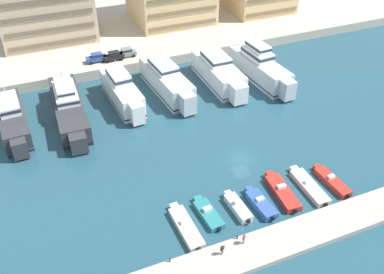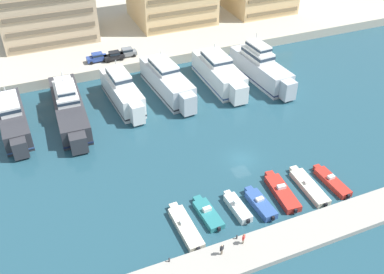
{
  "view_description": "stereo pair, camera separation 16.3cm",
  "coord_description": "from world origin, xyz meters",
  "px_view_note": "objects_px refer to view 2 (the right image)",
  "views": [
    {
      "loc": [
        -26.42,
        -43.32,
        40.96
      ],
      "look_at": [
        -6.11,
        4.99,
        2.5
      ],
      "focal_mm": 40.0,
      "sensor_mm": 36.0,
      "label": 1
    },
    {
      "loc": [
        -26.27,
        -43.39,
        40.96
      ],
      "look_at": [
        -6.11,
        4.99,
        2.5
      ],
      "focal_mm": 40.0,
      "sensor_mm": 36.0,
      "label": 2
    }
  ],
  "objects_px": {
    "yacht_silver_center": "(167,81)",
    "motorboat_teal_left": "(208,213)",
    "pedestrian_mid_deck": "(222,249)",
    "car_grey_mid_left": "(127,52)",
    "pedestrian_near_edge": "(244,238)",
    "yacht_white_center_left": "(122,92)",
    "motorboat_red_mid_right": "(332,181)",
    "yacht_silver_mid_right": "(261,67)",
    "yacht_charcoal_mid_left": "(69,107)",
    "motorboat_white_mid_left": "(237,207)",
    "car_blue_far_left": "(97,57)",
    "yacht_charcoal_left": "(13,119)",
    "yacht_white_center_right": "(219,73)",
    "motorboat_cream_far_left": "(185,227)",
    "car_black_left": "(114,56)",
    "motorboat_red_center": "(282,192)",
    "motorboat_cream_center_right": "(309,186)",
    "motorboat_blue_center_left": "(260,204)"
  },
  "relations": [
    {
      "from": "yacht_white_center_left",
      "to": "yacht_white_center_right",
      "type": "relative_size",
      "value": 0.92
    },
    {
      "from": "yacht_charcoal_mid_left",
      "to": "car_grey_mid_left",
      "type": "height_order",
      "value": "yacht_charcoal_mid_left"
    },
    {
      "from": "yacht_white_center_right",
      "to": "pedestrian_near_edge",
      "type": "bearing_deg",
      "value": -111.39
    },
    {
      "from": "motorboat_red_mid_right",
      "to": "motorboat_white_mid_left",
      "type": "bearing_deg",
      "value": 177.67
    },
    {
      "from": "motorboat_red_mid_right",
      "to": "pedestrian_near_edge",
      "type": "distance_m",
      "value": 17.65
    },
    {
      "from": "yacht_charcoal_mid_left",
      "to": "car_blue_far_left",
      "type": "height_order",
      "value": "yacht_charcoal_mid_left"
    },
    {
      "from": "motorboat_red_mid_right",
      "to": "motorboat_cream_far_left",
      "type": "bearing_deg",
      "value": 179.64
    },
    {
      "from": "motorboat_blue_center_left",
      "to": "motorboat_red_center",
      "type": "bearing_deg",
      "value": 12.21
    },
    {
      "from": "yacht_silver_mid_right",
      "to": "car_blue_far_left",
      "type": "relative_size",
      "value": 4.65
    },
    {
      "from": "motorboat_cream_far_left",
      "to": "motorboat_cream_center_right",
      "type": "relative_size",
      "value": 0.99
    },
    {
      "from": "pedestrian_mid_deck",
      "to": "car_grey_mid_left",
      "type": "bearing_deg",
      "value": 86.23
    },
    {
      "from": "yacht_charcoal_mid_left",
      "to": "motorboat_red_center",
      "type": "bearing_deg",
      "value": -52.62
    },
    {
      "from": "pedestrian_near_edge",
      "to": "yacht_white_center_left",
      "type": "bearing_deg",
      "value": 96.82
    },
    {
      "from": "car_grey_mid_left",
      "to": "pedestrian_near_edge",
      "type": "height_order",
      "value": "car_grey_mid_left"
    },
    {
      "from": "yacht_white_center_right",
      "to": "motorboat_cream_far_left",
      "type": "distance_m",
      "value": 37.82
    },
    {
      "from": "yacht_silver_mid_right",
      "to": "motorboat_white_mid_left",
      "type": "xyz_separation_m",
      "value": [
        -20.6,
        -29.97,
        -2.12
      ]
    },
    {
      "from": "motorboat_teal_left",
      "to": "motorboat_red_mid_right",
      "type": "xyz_separation_m",
      "value": [
        18.61,
        -1.15,
        0.03
      ]
    },
    {
      "from": "yacht_silver_center",
      "to": "motorboat_cream_center_right",
      "type": "height_order",
      "value": "yacht_silver_center"
    },
    {
      "from": "yacht_charcoal_left",
      "to": "motorboat_white_mid_left",
      "type": "bearing_deg",
      "value": -50.41
    },
    {
      "from": "yacht_charcoal_left",
      "to": "yacht_silver_center",
      "type": "distance_m",
      "value": 27.5
    },
    {
      "from": "yacht_silver_center",
      "to": "yacht_silver_mid_right",
      "type": "bearing_deg",
      "value": -6.85
    },
    {
      "from": "yacht_charcoal_left",
      "to": "motorboat_white_mid_left",
      "type": "relative_size",
      "value": 3.04
    },
    {
      "from": "car_grey_mid_left",
      "to": "motorboat_teal_left",
      "type": "bearing_deg",
      "value": -92.71
    },
    {
      "from": "yacht_white_center_left",
      "to": "motorboat_red_mid_right",
      "type": "distance_m",
      "value": 38.69
    },
    {
      "from": "yacht_white_center_right",
      "to": "car_black_left",
      "type": "relative_size",
      "value": 4.37
    },
    {
      "from": "motorboat_red_center",
      "to": "car_blue_far_left",
      "type": "xyz_separation_m",
      "value": [
        -14.95,
        45.73,
        2.52
      ]
    },
    {
      "from": "yacht_charcoal_mid_left",
      "to": "pedestrian_mid_deck",
      "type": "distance_m",
      "value": 38.49
    },
    {
      "from": "motorboat_teal_left",
      "to": "motorboat_white_mid_left",
      "type": "relative_size",
      "value": 1.08
    },
    {
      "from": "pedestrian_mid_deck",
      "to": "yacht_charcoal_mid_left",
      "type": "bearing_deg",
      "value": 106.71
    },
    {
      "from": "yacht_silver_mid_right",
      "to": "car_grey_mid_left",
      "type": "relative_size",
      "value": 4.68
    },
    {
      "from": "yacht_silver_mid_right",
      "to": "pedestrian_mid_deck",
      "type": "height_order",
      "value": "yacht_silver_mid_right"
    },
    {
      "from": "motorboat_teal_left",
      "to": "car_blue_far_left",
      "type": "height_order",
      "value": "car_blue_far_left"
    },
    {
      "from": "yacht_charcoal_mid_left",
      "to": "motorboat_blue_center_left",
      "type": "height_order",
      "value": "yacht_charcoal_mid_left"
    },
    {
      "from": "yacht_charcoal_mid_left",
      "to": "motorboat_white_mid_left",
      "type": "xyz_separation_m",
      "value": [
        16.34,
        -30.69,
        -1.6
      ]
    },
    {
      "from": "yacht_charcoal_mid_left",
      "to": "yacht_white_center_right",
      "type": "height_order",
      "value": "yacht_charcoal_mid_left"
    },
    {
      "from": "yacht_white_center_left",
      "to": "pedestrian_near_edge",
      "type": "distance_m",
      "value": 37.65
    },
    {
      "from": "motorboat_blue_center_left",
      "to": "car_grey_mid_left",
      "type": "relative_size",
      "value": 1.56
    },
    {
      "from": "yacht_silver_center",
      "to": "motorboat_teal_left",
      "type": "xyz_separation_m",
      "value": [
        -6.03,
        -31.64,
        -1.97
      ]
    },
    {
      "from": "yacht_silver_mid_right",
      "to": "motorboat_red_mid_right",
      "type": "height_order",
      "value": "yacht_silver_mid_right"
    },
    {
      "from": "motorboat_white_mid_left",
      "to": "yacht_charcoal_mid_left",
      "type": "bearing_deg",
      "value": 118.04
    },
    {
      "from": "motorboat_blue_center_left",
      "to": "car_black_left",
      "type": "bearing_deg",
      "value": 99.58
    },
    {
      "from": "motorboat_blue_center_left",
      "to": "motorboat_cream_far_left",
      "type": "bearing_deg",
      "value": 179.21
    },
    {
      "from": "motorboat_teal_left",
      "to": "yacht_silver_mid_right",
      "type": "bearing_deg",
      "value": 50.1
    },
    {
      "from": "motorboat_teal_left",
      "to": "motorboat_white_mid_left",
      "type": "xyz_separation_m",
      "value": [
        3.99,
        -0.56,
        0.12
      ]
    },
    {
      "from": "yacht_silver_mid_right",
      "to": "motorboat_white_mid_left",
      "type": "relative_size",
      "value": 3.19
    },
    {
      "from": "yacht_charcoal_mid_left",
      "to": "yacht_white_center_left",
      "type": "bearing_deg",
      "value": 5.65
    },
    {
      "from": "car_black_left",
      "to": "pedestrian_mid_deck",
      "type": "height_order",
      "value": "car_black_left"
    },
    {
      "from": "yacht_silver_center",
      "to": "motorboat_white_mid_left",
      "type": "relative_size",
      "value": 3.14
    },
    {
      "from": "yacht_charcoal_left",
      "to": "yacht_charcoal_mid_left",
      "type": "relative_size",
      "value": 0.83
    },
    {
      "from": "pedestrian_mid_deck",
      "to": "yacht_charcoal_left",
      "type": "bearing_deg",
      "value": 118.62
    }
  ]
}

